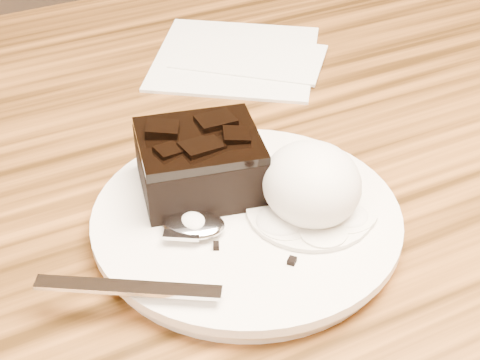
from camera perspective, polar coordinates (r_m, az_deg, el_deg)
name	(u,v)px	position (r m, az deg, el deg)	size (l,w,h in m)	color
plate	(246,223)	(0.52, 0.50, -3.33)	(0.22, 0.22, 0.02)	white
brownie	(200,167)	(0.53, -3.10, 1.04)	(0.08, 0.07, 0.04)	black
ice_cream_scoop	(312,184)	(0.51, 5.53, -0.31)	(0.07, 0.07, 0.06)	white
melt_puddle	(310,210)	(0.52, 5.39, -2.29)	(0.09, 0.09, 0.00)	white
spoon	(194,227)	(0.50, -3.59, -3.61)	(0.03, 0.17, 0.01)	silver
napkin	(235,56)	(0.75, -0.36, 9.48)	(0.16, 0.16, 0.01)	white
crumb_a	(292,261)	(0.48, 4.01, -6.22)	(0.01, 0.01, 0.00)	black
crumb_b	(323,249)	(0.49, 6.43, -5.27)	(0.01, 0.01, 0.00)	black
crumb_c	(216,246)	(0.49, -1.84, -5.08)	(0.01, 0.00, 0.00)	black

